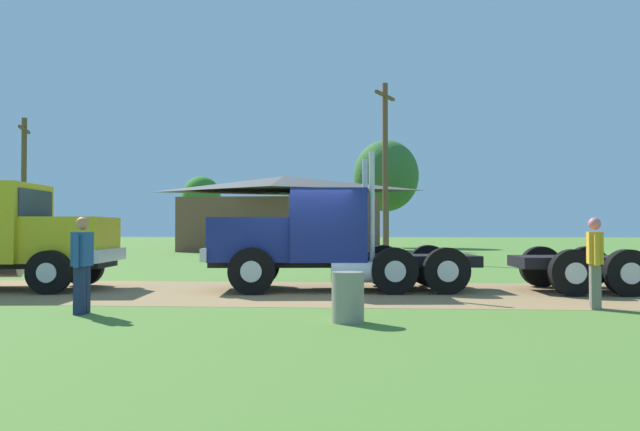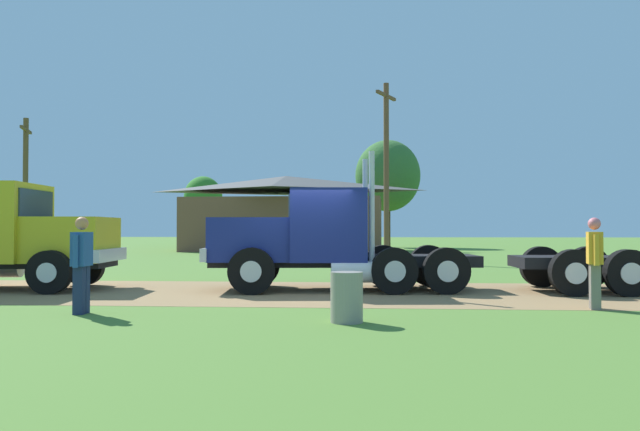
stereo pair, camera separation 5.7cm
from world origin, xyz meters
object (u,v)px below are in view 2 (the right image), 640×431
Objects in this scene: shed_building at (286,215)px; truck_foreground_white at (316,241)px; visitor_standing_near at (82,261)px; utility_pole_far at (386,167)px; steel_barrel at (347,297)px; visitor_by_barrel at (595,259)px; utility_pole_near at (25,184)px.

truck_foreground_white is at bearing -81.12° from shed_building.
shed_building is at bearing 90.83° from visitor_standing_near.
truck_foreground_white is 14.65m from utility_pole_far.
truck_foreground_white is 5.57m from steel_barrel.
steel_barrel is at bearing -7.92° from visitor_standing_near.
visitor_by_barrel is (5.74, -3.36, -0.27)m from truck_foreground_white.
utility_pole_far reaches higher than visitor_by_barrel.
steel_barrel is 0.12× the size of utility_pole_near.
visitor_by_barrel reaches higher than steel_barrel.
visitor_by_barrel is 0.21× the size of utility_pole_far.
visitor_by_barrel is 5.23m from steel_barrel.
shed_building is 2.01× the size of utility_pole_near.
utility_pole_near is at bearing 122.05° from visitor_standing_near.
utility_pole_near is at bearing 137.72° from truck_foreground_white.
utility_pole_far is (18.32, -0.49, 0.69)m from utility_pole_near.
truck_foreground_white is 3.93× the size of visitor_by_barrel.
visitor_by_barrel is 2.12× the size of steel_barrel.
truck_foreground_white is 21.84m from utility_pole_near.
visitor_by_barrel is 33.31m from shed_building.
utility_pole_far is (-3.46, 17.46, 3.56)m from visitor_by_barrel.
visitor_standing_near reaches higher than steel_barrel.
steel_barrel is at bearing -49.64° from utility_pole_near.
shed_building reaches higher than visitor_standing_near.
visitor_standing_near is at bearing -129.81° from truck_foreground_white.
shed_building is at bearing 107.79° from visitor_by_barrel.
truck_foreground_white reaches higher than visitor_standing_near.
truck_foreground_white is at bearing -99.16° from utility_pole_far.
shed_building is 18.03m from utility_pole_near.
visitor_standing_near is at bearing -89.17° from shed_building.
steel_barrel is 0.10× the size of utility_pole_far.
utility_pole_far reaches higher than steel_barrel.
shed_building is at bearing 49.75° from utility_pole_near.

